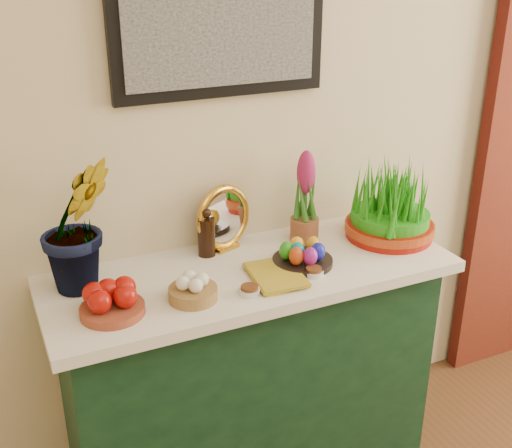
{
  "coord_description": "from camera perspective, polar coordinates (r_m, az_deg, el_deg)",
  "views": [
    {
      "loc": [
        -1.16,
        0.23,
        1.9
      ],
      "look_at": [
        -0.37,
        1.95,
        1.07
      ],
      "focal_mm": 45.0,
      "sensor_mm": 36.0,
      "label": 1
    }
  ],
  "objects": [
    {
      "name": "wheatgrass_sabzeh",
      "position": [
        2.42,
        11.92,
        1.47
      ],
      "size": [
        0.33,
        0.33,
        0.27
      ],
      "color": "#991307",
      "rests_on": "tablecloth"
    },
    {
      "name": "spice_dish_right",
      "position": [
        2.14,
        5.15,
        -4.25
      ],
      "size": [
        0.07,
        0.07,
        0.03
      ],
      "color": "silver",
      "rests_on": "tablecloth"
    },
    {
      "name": "mirror",
      "position": [
        2.29,
        -2.88,
        0.52
      ],
      "size": [
        0.24,
        0.13,
        0.24
      ],
      "color": "gold",
      "rests_on": "tablecloth"
    },
    {
      "name": "hyacinth_green",
      "position": [
        2.02,
        -15.74,
        1.75
      ],
      "size": [
        0.33,
        0.29,
        0.57
      ],
      "primitive_type": "imported",
      "rotation": [
        0.0,
        0.0,
        0.18
      ],
      "color": "#2D7221",
      "rests_on": "tablecloth"
    },
    {
      "name": "spice_dish_left",
      "position": [
        2.03,
        -0.59,
        -5.91
      ],
      "size": [
        0.07,
        0.07,
        0.03
      ],
      "color": "silver",
      "rests_on": "tablecloth"
    },
    {
      "name": "book",
      "position": [
        2.09,
        -0.31,
        -4.87
      ],
      "size": [
        0.17,
        0.23,
        0.03
      ],
      "primitive_type": "imported",
      "rotation": [
        0.0,
        0.0,
        -0.1
      ],
      "color": "#AF9522",
      "rests_on": "tablecloth"
    },
    {
      "name": "egg_plate",
      "position": [
        2.2,
        4.16,
        -2.82
      ],
      "size": [
        0.24,
        0.24,
        0.09
      ],
      "color": "black",
      "rests_on": "tablecloth"
    },
    {
      "name": "garlic_basket",
      "position": [
        1.99,
        -5.64,
        -5.79
      ],
      "size": [
        0.19,
        0.19,
        0.09
      ],
      "color": "olive",
      "rests_on": "tablecloth"
    },
    {
      "name": "hyacinth_pink",
      "position": [
        2.34,
        4.39,
        2.07
      ],
      "size": [
        0.11,
        0.11,
        0.35
      ],
      "color": "brown",
      "rests_on": "tablecloth"
    },
    {
      "name": "vinegar_cruet",
      "position": [
        2.25,
        -4.44,
        -0.93
      ],
      "size": [
        0.06,
        0.06,
        0.18
      ],
      "color": "black",
      "rests_on": "tablecloth"
    },
    {
      "name": "sideboard",
      "position": [
        2.44,
        -0.5,
        -13.56
      ],
      "size": [
        1.3,
        0.45,
        0.85
      ],
      "primitive_type": "cube",
      "color": "#153A1F",
      "rests_on": "ground"
    },
    {
      "name": "apple_bowl",
      "position": [
        1.95,
        -12.71,
        -6.77
      ],
      "size": [
        0.23,
        0.23,
        0.1
      ],
      "color": "brown",
      "rests_on": "tablecloth"
    },
    {
      "name": "tablecloth",
      "position": [
        2.2,
        -0.55,
        -4.3
      ],
      "size": [
        1.4,
        0.55,
        0.04
      ],
      "primitive_type": "cube",
      "color": "silver",
      "rests_on": "sideboard"
    }
  ]
}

